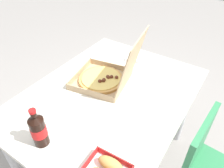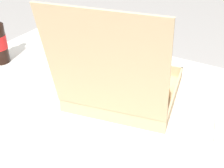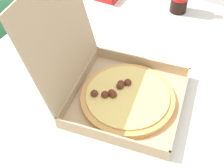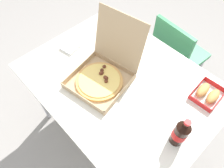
# 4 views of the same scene
# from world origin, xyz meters

# --- Properties ---
(dining_table) EXTENTS (1.22, 0.92, 0.75)m
(dining_table) POSITION_xyz_m (0.00, 0.00, 0.67)
(dining_table) COLOR silver
(dining_table) RESTS_ON ground_plane
(pizza_box_open) EXTENTS (0.40, 0.47, 0.37)m
(pizza_box_open) POSITION_xyz_m (-0.09, -0.07, 0.80)
(pizza_box_open) COLOR tan
(pizza_box_open) RESTS_ON dining_table
(paper_menu) EXTENTS (0.25, 0.21, 0.00)m
(paper_menu) POSITION_xyz_m (0.30, 0.04, 0.75)
(paper_menu) COLOR white
(paper_menu) RESTS_ON dining_table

